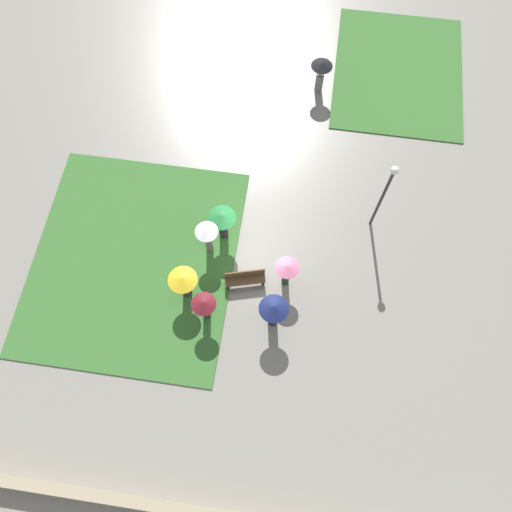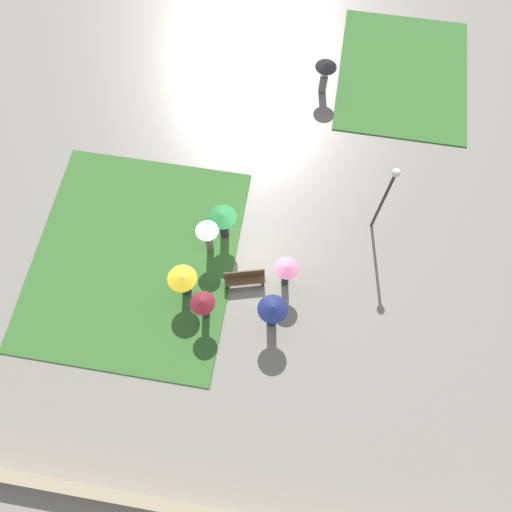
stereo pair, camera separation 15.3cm
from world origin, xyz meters
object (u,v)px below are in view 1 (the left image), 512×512
(crowd_person_pink, at_px, (287,270))
(crowd_person_maroon, at_px, (204,306))
(crowd_person_white, at_px, (207,236))
(lone_walker_far_path, at_px, (321,72))
(park_bench, at_px, (245,278))
(crowd_person_green, at_px, (222,221))
(crowd_person_navy, at_px, (274,311))
(lamp_post, at_px, (386,190))
(crowd_person_yellow, at_px, (184,282))

(crowd_person_pink, xyz_separation_m, crowd_person_maroon, (-2.89, -1.87, 0.04))
(crowd_person_white, height_order, crowd_person_maroon, crowd_person_white)
(crowd_person_maroon, bearing_deg, crowd_person_pink, 31.26)
(crowd_person_maroon, bearing_deg, lone_walker_far_path, 72.98)
(park_bench, distance_m, crowd_person_pink, 1.81)
(crowd_person_pink, xyz_separation_m, crowd_person_green, (-2.81, 1.71, 0.07))
(crowd_person_navy, distance_m, crowd_person_maroon, 2.60)
(crowd_person_pink, bearing_deg, crowd_person_green, 108.51)
(crowd_person_green, distance_m, lone_walker_far_path, 8.99)
(lamp_post, xyz_separation_m, crowd_person_yellow, (-7.15, -4.25, -1.49))
(lamp_post, xyz_separation_m, crowd_person_navy, (-3.60, -4.93, -1.33))
(park_bench, distance_m, crowd_person_navy, 2.21)
(crowd_person_white, xyz_separation_m, crowd_person_pink, (3.29, -0.98, -0.07))
(park_bench, relative_size, lone_walker_far_path, 0.94)
(crowd_person_yellow, relative_size, crowd_person_navy, 0.90)
(crowd_person_pink, relative_size, lone_walker_far_path, 0.99)
(lamp_post, xyz_separation_m, crowd_person_green, (-6.12, -1.48, -1.42))
(crowd_person_yellow, xyz_separation_m, crowd_person_navy, (3.55, -0.68, 0.16))
(crowd_person_yellow, bearing_deg, crowd_person_pink, -102.43)
(park_bench, distance_m, crowd_person_maroon, 2.23)
(park_bench, height_order, crowd_person_green, crowd_person_green)
(crowd_person_yellow, height_order, crowd_person_pink, crowd_person_yellow)
(crowd_person_white, distance_m, crowd_person_green, 0.87)
(lamp_post, height_order, crowd_person_pink, lamp_post)
(crowd_person_white, relative_size, crowd_person_pink, 1.09)
(crowd_person_yellow, xyz_separation_m, crowd_person_green, (1.02, 2.77, 0.06))
(park_bench, xyz_separation_m, crowd_person_maroon, (-1.28, -1.63, 0.84))
(crowd_person_pink, relative_size, crowd_person_navy, 0.88)
(park_bench, bearing_deg, crowd_person_green, 106.44)
(lamp_post, bearing_deg, crowd_person_green, -166.39)
(crowd_person_maroon, distance_m, crowd_person_green, 3.58)
(park_bench, distance_m, crowd_person_green, 2.46)
(crowd_person_pink, xyz_separation_m, crowd_person_navy, (-0.29, -1.73, 0.16))
(crowd_person_pink, height_order, lone_walker_far_path, lone_walker_far_path)
(park_bench, xyz_separation_m, crowd_person_white, (-1.68, 1.23, 0.87))
(lamp_post, height_order, crowd_person_maroon, lamp_post)
(crowd_person_maroon, bearing_deg, crowd_person_yellow, 137.60)
(crowd_person_white, height_order, lone_walker_far_path, crowd_person_white)
(crowd_person_navy, bearing_deg, crowd_person_pink, -11.21)
(crowd_person_yellow, distance_m, crowd_person_maroon, 1.25)
(crowd_person_white, bearing_deg, crowd_person_navy, 27.69)
(crowd_person_pink, relative_size, crowd_person_maroon, 0.99)
(lone_walker_far_path, bearing_deg, crowd_person_green, -51.12)
(lamp_post, height_order, crowd_person_white, lamp_post)
(crowd_person_white, relative_size, crowd_person_yellow, 1.07)
(lamp_post, relative_size, crowd_person_maroon, 2.41)
(crowd_person_yellow, relative_size, lone_walker_far_path, 1.01)
(park_bench, relative_size, crowd_person_maroon, 0.94)
(lamp_post, distance_m, crowd_person_navy, 6.25)
(crowd_person_yellow, relative_size, crowd_person_green, 0.95)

